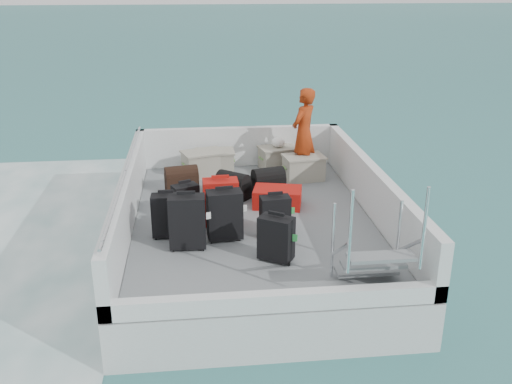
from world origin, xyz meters
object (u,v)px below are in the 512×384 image
Objects in this scene: suitcase_2 at (186,202)px; crate_2 at (278,159)px; suitcase_1 at (167,216)px; suitcase_8 at (277,197)px; suitcase_4 at (225,216)px; crate_1 at (215,163)px; crate_3 at (304,168)px; suitcase_7 at (275,216)px; crate_0 at (203,164)px; suitcase_0 at (187,223)px; passenger at (304,133)px; suitcase_6 at (276,239)px; suitcase_5 at (221,203)px.

crate_2 is (1.62, 2.11, -0.07)m from suitcase_2.
suitcase_1 is 1.84m from suitcase_8.
suitcase_4 is at bearing -78.47° from suitcase_2.
suitcase_2 is 0.77× the size of suitcase_4.
crate_2 is (1.12, 0.13, -0.00)m from crate_1.
suitcase_2 is at bearing -142.84° from crate_3.
suitcase_7 reaches higher than crate_0.
crate_1 is (-0.86, 1.63, 0.05)m from suitcase_8.
suitcase_4 reaches higher than crate_0.
suitcase_2 is 0.82× the size of crate_1.
crate_3 reaches higher than crate_2.
suitcase_4 is at bearing 26.22° from suitcase_0.
suitcase_0 is 1.06× the size of suitcase_4.
suitcase_2 is 1.91m from crate_0.
crate_0 is (-0.22, 2.61, -0.14)m from suitcase_4.
suitcase_1 is (-0.27, 0.37, -0.06)m from suitcase_0.
suitcase_0 is 1.08× the size of crate_0.
passenger reaches higher than crate_2.
suitcase_1 is 0.39× the size of passenger.
suitcase_0 is 3.43m from crate_2.
suitcase_8 is at bearing 113.36° from suitcase_6.
suitcase_0 is at bearing -52.32° from suitcase_1.
crate_2 is 0.97× the size of crate_3.
crate_3 is (1.46, 2.20, -0.14)m from suitcase_4.
crate_3 is 0.60m from passenger.
suitcase_7 is 0.78× the size of suitcase_8.
suitcase_5 reaches higher than crate_2.
suitcase_0 reaches higher than suitcase_2.
passenger is (1.47, 2.39, 0.43)m from suitcase_4.
suitcase_7 is at bearing -176.78° from suitcase_8.
suitcase_5 is at bearing 24.49° from suitcase_1.
suitcase_1 is 1.15× the size of suitcase_2.
suitcase_0 is at bearing -125.70° from suitcase_5.
suitcase_8 is (0.27, 1.72, -0.14)m from suitcase_6.
crate_1 is (0.21, 0.08, -0.01)m from crate_0.
suitcase_1 is 0.78m from suitcase_5.
suitcase_0 is 1.14× the size of crate_2.
suitcase_5 is 2.23m from crate_1.
suitcase_5 is at bearing -90.34° from crate_1.
crate_2 is at bearing 9.05° from crate_0.
suitcase_4 is at bearing 163.08° from suitcase_6.
crate_3 is (0.88, 2.87, -0.09)m from suitcase_6.
suitcase_5 is 1.17× the size of suitcase_6.
suitcase_4 is 1.01× the size of suitcase_5.
crate_0 is at bearing 86.75° from suitcase_0.
suitcase_6 is at bearing 24.56° from passenger.
suitcase_2 is at bearing -104.08° from crate_1.
crate_0 is (0.28, 1.89, -0.06)m from suitcase_2.
crate_3 reaches higher than suitcase_8.
suitcase_5 is 0.43× the size of passenger.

